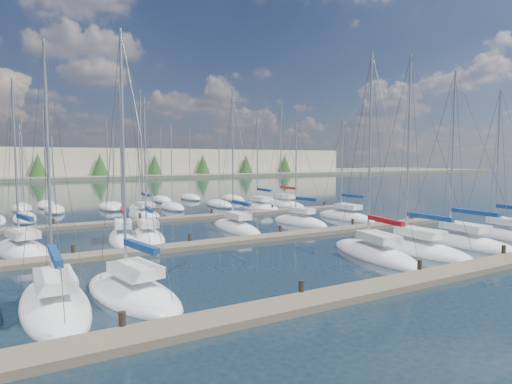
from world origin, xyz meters
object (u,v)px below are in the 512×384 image
sailboat_c (132,293)px  sailboat_e (414,248)px  sailboat_k (236,228)px  sailboat_m (346,217)px  sailboat_i (123,238)px  sailboat_q (260,208)px  sailboat_h (22,250)px  sailboat_o (144,215)px  sailboat_r (284,204)px  sailboat_f (459,241)px  sailboat_d (374,254)px  sailboat_g (502,235)px  sailboat_l (300,222)px  sailboat_b (55,304)px  sailboat_j (148,237)px

sailboat_c → sailboat_e: (19.46, 0.22, 0.00)m
sailboat_k → sailboat_m: 13.49m
sailboat_i → sailboat_q: bearing=43.6°
sailboat_h → sailboat_e: (23.67, -12.96, 0.00)m
sailboat_o → sailboat_e: (11.44, -27.22, -0.01)m
sailboat_o → sailboat_e: 29.53m
sailboat_h → sailboat_r: 35.37m
sailboat_f → sailboat_d: size_ratio=0.98×
sailboat_d → sailboat_k: bearing=112.6°
sailboat_h → sailboat_d: sailboat_d is taller
sailboat_g → sailboat_h: bearing=163.7°
sailboat_m → sailboat_h: size_ratio=0.90×
sailboat_o → sailboat_h: bearing=-130.2°
sailboat_m → sailboat_l: bearing=-178.0°
sailboat_q → sailboat_e: sailboat_e is taller
sailboat_q → sailboat_m: bearing=-72.5°
sailboat_r → sailboat_g: bearing=-87.0°
sailboat_l → sailboat_r: 16.33m
sailboat_f → sailboat_l: bearing=111.8°
sailboat_b → sailboat_e: sailboat_e is taller
sailboat_g → sailboat_d: bearing=-176.2°
sailboat_o → sailboat_d: bearing=-73.5°
sailboat_o → sailboat_e: size_ratio=1.04×
sailboat_i → sailboat_h: size_ratio=1.02×
sailboat_l → sailboat_b: sailboat_b is taller
sailboat_h → sailboat_i: bearing=-4.2°
sailboat_h → sailboat_d: size_ratio=0.89×
sailboat_i → sailboat_j: size_ratio=1.08×
sailboat_r → sailboat_i: bearing=-151.8°
sailboat_f → sailboat_e: sailboat_e is taller
sailboat_l → sailboat_b: (-23.13, -14.25, -0.01)m
sailboat_m → sailboat_o: sailboat_o is taller
sailboat_g → sailboat_j: 28.75m
sailboat_k → sailboat_m: sailboat_k is taller
sailboat_m → sailboat_r: bearing=82.2°
sailboat_b → sailboat_j: size_ratio=1.02×
sailboat_l → sailboat_f: size_ratio=0.78×
sailboat_l → sailboat_r: size_ratio=0.75×
sailboat_l → sailboat_o: size_ratio=0.73×
sailboat_g → sailboat_f: size_ratio=0.93×
sailboat_l → sailboat_g: 17.37m
sailboat_c → sailboat_f: (24.45, 0.28, -0.00)m
sailboat_f → sailboat_q: bearing=97.2°
sailboat_m → sailboat_d: (-10.44, -14.45, 0.01)m
sailboat_m → sailboat_g: bearing=-78.0°
sailboat_r → sailboat_f: sailboat_r is taller
sailboat_o → sailboat_g: bearing=-50.6°
sailboat_l → sailboat_o: (-11.85, 13.08, 0.01)m
sailboat_m → sailboat_j: size_ratio=0.95×
sailboat_g → sailboat_i: bearing=156.9°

